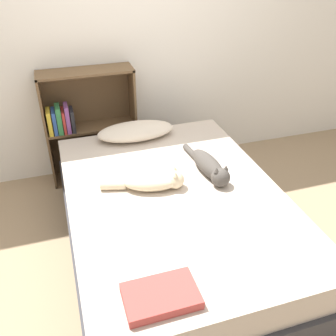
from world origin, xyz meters
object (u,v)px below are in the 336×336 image
object	(u,v)px
bed	(175,224)
cat_light	(153,181)
cat_dark	(210,167)
pillow	(136,131)
bookshelf	(87,124)

from	to	relation	value
bed	cat_light	distance (m)	0.36
cat_light	cat_dark	world-z (taller)	cat_dark
bed	pillow	distance (m)	0.90
bed	cat_dark	size ratio (longest dim) A/B	3.29
bed	bookshelf	xyz separation A→B (m)	(-0.42, 1.25, 0.26)
bed	pillow	world-z (taller)	pillow
cat_light	cat_dark	bearing A→B (deg)	19.78
bed	cat_dark	bearing A→B (deg)	23.63
bed	cat_light	bearing A→B (deg)	142.40
pillow	bookshelf	distance (m)	0.56
cat_light	cat_dark	size ratio (longest dim) A/B	0.90
cat_light	bookshelf	world-z (taller)	bookshelf
cat_dark	pillow	bearing A→B (deg)	-157.78
pillow	bookshelf	size ratio (longest dim) A/B	0.62
cat_dark	bookshelf	size ratio (longest dim) A/B	0.59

